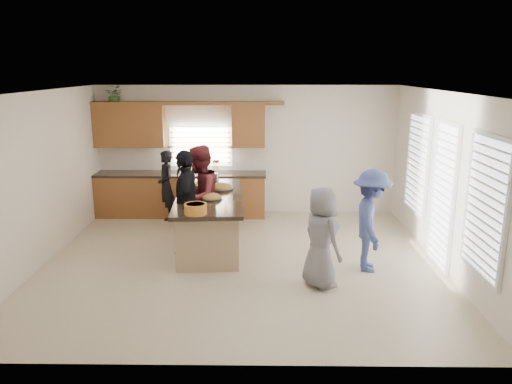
{
  "coord_description": "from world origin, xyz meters",
  "views": [
    {
      "loc": [
        0.35,
        -7.82,
        3.16
      ],
      "look_at": [
        0.24,
        0.21,
        1.15
      ],
      "focal_mm": 35.0,
      "sensor_mm": 36.0,
      "label": 1
    }
  ],
  "objects_px": {
    "island": "(210,222)",
    "woman_left_back": "(166,185)",
    "woman_right_front": "(321,237)",
    "woman_right_back": "(371,221)",
    "woman_left_mid": "(200,197)",
    "woman_left_front": "(186,203)",
    "salad_bowl": "(196,208)"
  },
  "relations": [
    {
      "from": "woman_left_back",
      "to": "woman_left_mid",
      "type": "height_order",
      "value": "woman_left_mid"
    },
    {
      "from": "island",
      "to": "woman_left_mid",
      "type": "xyz_separation_m",
      "value": [
        -0.17,
        -0.03,
        0.47
      ]
    },
    {
      "from": "island",
      "to": "woman_right_front",
      "type": "xyz_separation_m",
      "value": [
        1.81,
        -1.7,
        0.3
      ]
    },
    {
      "from": "woman_left_back",
      "to": "salad_bowl",
      "type": "bearing_deg",
      "value": -5.86
    },
    {
      "from": "woman_right_back",
      "to": "salad_bowl",
      "type": "bearing_deg",
      "value": 99.59
    },
    {
      "from": "island",
      "to": "woman_right_back",
      "type": "height_order",
      "value": "woman_right_back"
    },
    {
      "from": "woman_left_front",
      "to": "woman_right_front",
      "type": "relative_size",
      "value": 1.21
    },
    {
      "from": "woman_right_front",
      "to": "woman_right_back",
      "type": "bearing_deg",
      "value": -83.23
    },
    {
      "from": "salad_bowl",
      "to": "woman_right_back",
      "type": "height_order",
      "value": "woman_right_back"
    },
    {
      "from": "woman_right_back",
      "to": "woman_right_front",
      "type": "bearing_deg",
      "value": 133.54
    },
    {
      "from": "woman_left_front",
      "to": "woman_right_back",
      "type": "relative_size",
      "value": 1.12
    },
    {
      "from": "woman_left_mid",
      "to": "woman_right_back",
      "type": "xyz_separation_m",
      "value": [
        2.83,
        -1.05,
        -0.1
      ]
    },
    {
      "from": "island",
      "to": "woman_left_mid",
      "type": "bearing_deg",
      "value": -173.78
    },
    {
      "from": "woman_left_front",
      "to": "woman_right_front",
      "type": "xyz_separation_m",
      "value": [
        2.16,
        -1.3,
        -0.16
      ]
    },
    {
      "from": "woman_right_back",
      "to": "island",
      "type": "bearing_deg",
      "value": 75.27
    },
    {
      "from": "salad_bowl",
      "to": "woman_right_front",
      "type": "height_order",
      "value": "woman_right_front"
    },
    {
      "from": "woman_left_back",
      "to": "woman_left_front",
      "type": "xyz_separation_m",
      "value": [
        0.74,
        -2.05,
        0.17
      ]
    },
    {
      "from": "woman_right_back",
      "to": "woman_right_front",
      "type": "xyz_separation_m",
      "value": [
        -0.85,
        -0.63,
        -0.06
      ]
    },
    {
      "from": "woman_right_front",
      "to": "woman_left_front",
      "type": "bearing_deg",
      "value": 29.41
    },
    {
      "from": "woman_left_back",
      "to": "island",
      "type": "bearing_deg",
      "value": 8.1
    },
    {
      "from": "woman_left_back",
      "to": "woman_right_front",
      "type": "bearing_deg",
      "value": 15.5
    },
    {
      "from": "woman_left_back",
      "to": "woman_left_front",
      "type": "bearing_deg",
      "value": -5.55
    },
    {
      "from": "salad_bowl",
      "to": "woman_left_front",
      "type": "distance_m",
      "value": 0.84
    },
    {
      "from": "salad_bowl",
      "to": "woman_left_mid",
      "type": "bearing_deg",
      "value": 94.02
    },
    {
      "from": "island",
      "to": "woman_left_back",
      "type": "bearing_deg",
      "value": 119.64
    },
    {
      "from": "salad_bowl",
      "to": "woman_left_back",
      "type": "xyz_separation_m",
      "value": [
        -1.01,
        2.83,
        -0.3
      ]
    },
    {
      "from": "island",
      "to": "woman_left_back",
      "type": "height_order",
      "value": "woman_left_back"
    },
    {
      "from": "woman_left_back",
      "to": "woman_left_front",
      "type": "height_order",
      "value": "woman_left_front"
    },
    {
      "from": "island",
      "to": "woman_left_back",
      "type": "distance_m",
      "value": 2.0
    },
    {
      "from": "salad_bowl",
      "to": "woman_left_front",
      "type": "bearing_deg",
      "value": 108.73
    },
    {
      "from": "salad_bowl",
      "to": "woman_left_mid",
      "type": "xyz_separation_m",
      "value": [
        -0.08,
        1.16,
        -0.12
      ]
    },
    {
      "from": "woman_left_mid",
      "to": "woman_right_back",
      "type": "bearing_deg",
      "value": 85.81
    }
  ]
}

